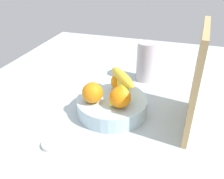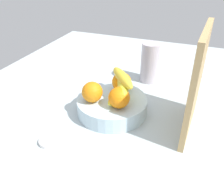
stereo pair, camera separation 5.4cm
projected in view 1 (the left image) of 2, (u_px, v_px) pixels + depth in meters
The scene contains 9 objects.
ground_plane at pixel (114, 110), 96.82cm from camera, with size 180.00×140.00×3.00cm, color #ABB9BC.
fruit_bowl at pixel (112, 105), 91.78cm from camera, with size 27.13×27.13×6.23cm, color silver.
orange_front_left at pixel (93, 93), 86.37cm from camera, with size 7.78×7.78×7.78cm, color orange.
orange_front_right at pixel (120, 97), 83.63cm from camera, with size 7.78×7.78×7.78cm, color orange.
orange_center at pixel (120, 82), 93.78cm from camera, with size 7.78×7.78×7.78cm, color orange.
banana_bunch at pixel (122, 86), 87.97cm from camera, with size 18.01×14.01×10.60cm.
cutting_board at pixel (196, 80), 77.94cm from camera, with size 28.00×1.80×36.00cm, color tan.
thermos_tumbler at pixel (145, 62), 112.62cm from camera, with size 8.59×8.59×19.05cm, color #B8ADB8.
jar_lid at pixel (52, 144), 76.57cm from camera, with size 6.50×6.50×1.32cm, color silver.
Camera 1 is at (76.21, 22.41, 54.52)cm, focal length 37.71 mm.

